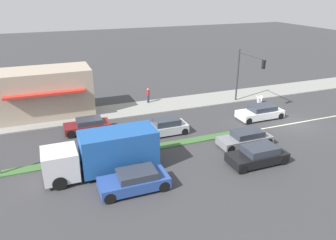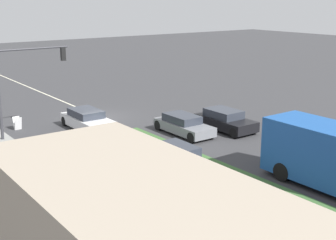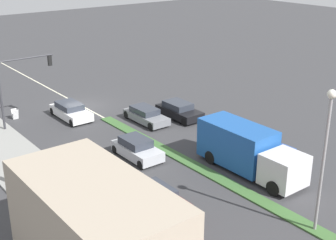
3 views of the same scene
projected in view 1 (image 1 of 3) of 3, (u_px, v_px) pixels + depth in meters
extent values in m
plane|color=#38383A|center=(99.00, 157.00, 24.30)|extent=(160.00, 160.00, 0.00)
cube|color=gray|center=(77.00, 116.00, 31.87)|extent=(4.00, 73.00, 0.12)
cube|color=beige|center=(293.00, 123.00, 30.38)|extent=(0.16, 60.00, 0.01)
cube|color=tan|center=(45.00, 92.00, 31.42)|extent=(4.25, 8.69, 4.50)
cube|color=red|center=(45.00, 94.00, 29.08)|extent=(0.70, 6.95, 0.20)
cylinder|color=#333338|center=(238.00, 75.00, 35.31)|extent=(0.18, 0.18, 5.60)
cylinder|color=#333338|center=(252.00, 56.00, 32.43)|extent=(4.50, 0.12, 0.12)
cube|color=black|center=(264.00, 64.00, 30.92)|extent=(0.28, 0.24, 0.84)
sphere|color=red|center=(265.00, 61.00, 30.86)|extent=(0.18, 0.18, 0.18)
sphere|color=gold|center=(265.00, 64.00, 30.96)|extent=(0.18, 0.18, 0.18)
sphere|color=green|center=(264.00, 67.00, 31.06)|extent=(0.18, 0.18, 0.18)
cylinder|color=#282D42|center=(148.00, 99.00, 35.41)|extent=(0.26, 0.26, 0.80)
cylinder|color=maroon|center=(148.00, 93.00, 35.16)|extent=(0.34, 0.34, 0.57)
sphere|color=tan|center=(148.00, 89.00, 35.01)|extent=(0.22, 0.22, 0.22)
cube|color=silver|center=(261.00, 99.00, 35.60)|extent=(0.45, 0.21, 0.84)
cube|color=silver|center=(258.00, 100.00, 35.49)|extent=(0.45, 0.21, 0.84)
cube|color=silver|center=(60.00, 164.00, 21.00)|extent=(2.28, 2.20, 1.90)
cube|color=#1E519E|center=(119.00, 149.00, 22.17)|extent=(2.40, 5.10, 2.60)
cylinder|color=black|center=(60.00, 183.00, 20.29)|extent=(0.28, 0.90, 0.90)
cylinder|color=black|center=(57.00, 167.00, 22.16)|extent=(0.28, 0.90, 0.90)
cylinder|color=black|center=(142.00, 167.00, 22.08)|extent=(0.28, 0.90, 0.90)
cylinder|color=black|center=(133.00, 153.00, 23.95)|extent=(0.28, 0.90, 0.90)
cube|color=silver|center=(260.00, 114.00, 31.36)|extent=(1.88, 4.41, 0.66)
cube|color=#2D333D|center=(262.00, 108.00, 31.22)|extent=(1.60, 2.43, 0.47)
cylinder|color=black|center=(249.00, 121.00, 30.10)|extent=(0.22, 0.63, 0.63)
cylinder|color=black|center=(239.00, 115.00, 31.55)|extent=(0.22, 0.63, 0.63)
cylinder|color=black|center=(280.00, 116.00, 31.32)|extent=(0.22, 0.63, 0.63)
cylinder|color=black|center=(269.00, 110.00, 32.76)|extent=(0.22, 0.63, 0.63)
cube|color=#284793|center=(134.00, 182.00, 20.22)|extent=(1.87, 4.30, 0.67)
cube|color=#2D333D|center=(137.00, 174.00, 20.08)|extent=(1.59, 2.36, 0.45)
cylinder|color=black|center=(110.00, 198.00, 19.00)|extent=(0.22, 0.71, 0.71)
cylinder|color=black|center=(104.00, 183.00, 20.44)|extent=(0.22, 0.71, 0.71)
cylinder|color=black|center=(164.00, 186.00, 20.14)|extent=(0.22, 0.71, 0.71)
cylinder|color=black|center=(155.00, 173.00, 21.58)|extent=(0.22, 0.71, 0.71)
cube|color=maroon|center=(87.00, 127.00, 28.41)|extent=(1.78, 3.87, 0.60)
cube|color=#2D333D|center=(89.00, 121.00, 28.28)|extent=(1.51, 2.13, 0.42)
cylinder|color=black|center=(71.00, 134.00, 27.28)|extent=(0.22, 0.72, 0.72)
cylinder|color=black|center=(69.00, 127.00, 28.64)|extent=(0.22, 0.72, 0.72)
cylinder|color=black|center=(106.00, 129.00, 28.27)|extent=(0.22, 0.72, 0.72)
cylinder|color=black|center=(102.00, 123.00, 29.64)|extent=(0.22, 0.72, 0.72)
cube|color=black|center=(257.00, 157.00, 23.31)|extent=(1.89, 4.25, 0.64)
cube|color=#2D333D|center=(260.00, 149.00, 23.16)|extent=(1.61, 2.34, 0.51)
cylinder|color=black|center=(243.00, 169.00, 22.07)|extent=(0.22, 0.66, 0.66)
cylinder|color=black|center=(230.00, 158.00, 23.53)|extent=(0.22, 0.66, 0.66)
cylinder|color=black|center=(284.00, 160.00, 23.21)|extent=(0.22, 0.66, 0.66)
cylinder|color=black|center=(269.00, 150.00, 24.67)|extent=(0.22, 0.66, 0.66)
cube|color=#B7BABF|center=(164.00, 128.00, 28.05)|extent=(1.78, 3.89, 0.68)
cube|color=#2D333D|center=(166.00, 122.00, 27.89)|extent=(1.52, 2.14, 0.53)
cylinder|color=black|center=(150.00, 137.00, 26.92)|extent=(0.22, 0.60, 0.60)
cylinder|color=black|center=(144.00, 130.00, 28.29)|extent=(0.22, 0.60, 0.60)
cylinder|color=black|center=(185.00, 131.00, 27.97)|extent=(0.22, 0.60, 0.60)
cylinder|color=black|center=(177.00, 125.00, 29.34)|extent=(0.22, 0.60, 0.60)
cube|color=slate|center=(245.00, 140.00, 26.01)|extent=(1.73, 4.31, 0.57)
cube|color=#2D333D|center=(247.00, 133.00, 25.89)|extent=(1.47, 2.37, 0.48)
cylinder|color=black|center=(231.00, 149.00, 24.82)|extent=(0.22, 0.66, 0.66)
cylinder|color=black|center=(221.00, 141.00, 26.14)|extent=(0.22, 0.66, 0.66)
cylinder|color=black|center=(268.00, 142.00, 25.99)|extent=(0.22, 0.66, 0.66)
cylinder|color=black|center=(257.00, 134.00, 27.31)|extent=(0.22, 0.66, 0.66)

